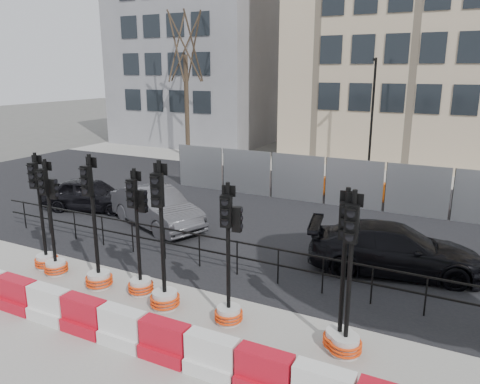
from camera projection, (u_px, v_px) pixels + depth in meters
The scene contains 22 objects.
ground at pixel (215, 294), 11.75m from camera, with size 120.00×120.00×0.00m, color #51514C.
sidewalk_near at pixel (138, 357), 9.17m from camera, with size 40.00×6.00×0.02m, color gray.
road at pixel (308, 217), 17.76m from camera, with size 40.00×14.00×0.03m, color black.
sidewalk_far at pixel (362, 172), 25.50m from camera, with size 40.00×4.00×0.02m, color gray.
building_grey at pixel (200, 48), 35.05m from camera, with size 11.00×9.06×14.00m.
building_cream at pixel (430, 7), 27.46m from camera, with size 15.00×10.06×18.00m.
kerb_railing at pixel (237, 252), 12.60m from camera, with size 18.00×0.04×1.00m.
heras_fencing at pixel (330, 184), 20.00m from camera, with size 14.33×1.72×2.00m.
lamp_post_far at pixel (372, 115), 23.58m from camera, with size 0.12×0.56×6.00m.
tree_bare_far at pixel (185, 48), 28.23m from camera, with size 2.00×2.00×9.00m.
barrier_row at pixel (144, 335), 9.25m from camera, with size 12.55×0.50×0.80m.
traffic_signal_a at pixel (45, 245), 13.08m from camera, with size 0.65×0.65×3.32m.
traffic_signal_b at pixel (54, 248), 12.65m from camera, with size 0.64×0.64×3.23m.
traffic_signal_c at pixel (97, 262), 11.88m from camera, with size 0.69×0.69×3.50m.
traffic_signal_d at pixel (140, 266), 11.53m from camera, with size 0.64×0.64×3.22m.
traffic_signal_e at pixel (164, 280), 10.83m from camera, with size 0.70×0.70×3.56m.
traffic_signal_f at pixel (229, 292), 10.18m from camera, with size 0.63×0.63×3.22m.
traffic_signal_g at pixel (346, 323), 9.06m from camera, with size 0.66×0.66×3.37m.
traffic_signal_h at pixel (340, 318), 9.24m from camera, with size 0.66×0.66×3.37m.
car_a at pixel (90, 194), 18.54m from camera, with size 4.07×2.51×1.29m, color black.
car_b at pixel (156, 207), 16.60m from camera, with size 4.51×2.96×1.40m, color #434347.
car_c at pixel (394, 249), 12.83m from camera, with size 4.97×2.85×1.36m, color black.
Camera 1 is at (5.45, -9.23, 5.48)m, focal length 35.00 mm.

